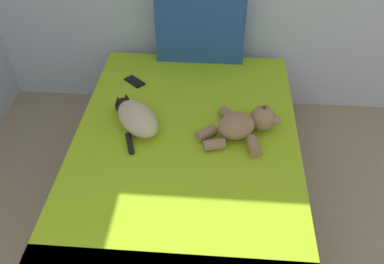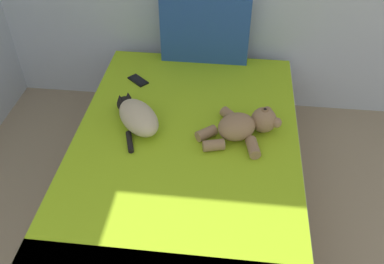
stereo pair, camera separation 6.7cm
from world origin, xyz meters
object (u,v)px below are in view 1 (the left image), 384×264
(patterned_cushion, at_px, (200,28))
(teddy_bear, at_px, (244,124))
(cell_phone, at_px, (135,81))
(cat, at_px, (136,118))
(bed, at_px, (185,175))

(patterned_cushion, height_order, teddy_bear, patterned_cushion)
(cell_phone, bearing_deg, patterned_cushion, 38.60)
(patterned_cushion, xyz_separation_m, cell_phone, (-0.42, -0.34, -0.24))
(patterned_cushion, relative_size, cat, 1.43)
(bed, distance_m, cat, 0.45)
(cat, relative_size, cell_phone, 2.70)
(cat, height_order, cell_phone, cat)
(bed, xyz_separation_m, cell_phone, (-0.39, 0.61, 0.24))
(bed, height_order, patterned_cushion, patterned_cushion)
(cat, bearing_deg, bed, -25.94)
(bed, xyz_separation_m, patterned_cushion, (0.03, 0.95, 0.48))
(bed, bearing_deg, cell_phone, 122.87)
(cat, xyz_separation_m, cell_phone, (-0.10, 0.47, -0.07))
(patterned_cushion, relative_size, teddy_bear, 1.26)
(bed, height_order, cat, cat)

